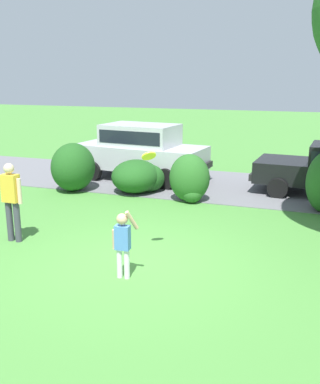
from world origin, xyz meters
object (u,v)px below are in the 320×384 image
at_px(parked_suv, 141,149).
at_px(frisbee, 149,156).
at_px(adult_onlooker, 11,198).
at_px(child_thrower, 123,240).

xyz_separation_m(parked_suv, frisbee, (2.73, -6.39, 0.99)).
bearing_deg(adult_onlooker, child_thrower, -16.56).
distance_m(child_thrower, adult_onlooker, 3.14).
relative_size(parked_suv, child_thrower, 3.79).
height_order(frisbee, adult_onlooker, frisbee).
xyz_separation_m(child_thrower, frisbee, (0.12, 1.01, 1.35)).
bearing_deg(child_thrower, adult_onlooker, 163.44).
bearing_deg(frisbee, child_thrower, -96.91).
bearing_deg(frisbee, adult_onlooker, -177.92).
height_order(parked_suv, frisbee, frisbee).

